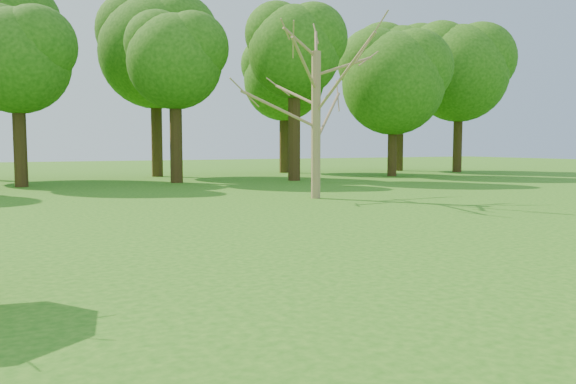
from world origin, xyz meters
name	(u,v)px	position (x,y,z in m)	size (l,w,h in m)	color
ground	(382,319)	(0.00, 0.00, 0.00)	(120.00, 120.00, 0.00)	#256C14
treeline	(88,5)	(0.00, 22.00, 8.00)	(60.00, 12.00, 16.00)	#1C520E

